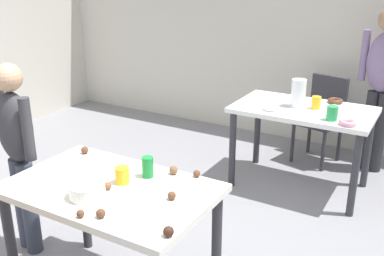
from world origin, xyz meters
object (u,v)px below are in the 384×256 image
object	(u,v)px
dining_table_far	(303,120)
person_adult_far	(382,76)
dining_table_near	(111,203)
pitcher_far	(298,93)
mixing_bowl	(87,190)
soda_can	(148,167)
chair_far_table	(322,114)
person_girl_near	(18,146)

from	to	relation	value
dining_table_far	person_adult_far	world-z (taller)	person_adult_far
dining_table_near	pitcher_far	xyz separation A→B (m)	(0.44, 1.98, 0.23)
mixing_bowl	soda_can	size ratio (longest dim) A/B	1.56
pitcher_far	dining_table_far	bearing A→B (deg)	-4.47
soda_can	pitcher_far	size ratio (longest dim) A/B	0.50
chair_far_table	person_girl_near	size ratio (longest dim) A/B	0.65
person_girl_near	soda_can	bearing A→B (deg)	6.58
chair_far_table	soda_can	world-z (taller)	soda_can
mixing_bowl	soda_can	distance (m)	0.38
person_girl_near	person_adult_far	distance (m)	3.20
soda_can	pitcher_far	world-z (taller)	pitcher_far
person_adult_far	mixing_bowl	xyz separation A→B (m)	(-1.03, -2.84, -0.15)
pitcher_far	chair_far_table	bearing A→B (deg)	85.14
mixing_bowl	soda_can	xyz separation A→B (m)	(0.14, 0.36, 0.02)
chair_far_table	pitcher_far	bearing A→B (deg)	-94.86
mixing_bowl	pitcher_far	bearing A→B (deg)	77.79
pitcher_far	person_adult_far	bearing A→B (deg)	51.35
person_adult_far	pitcher_far	bearing A→B (deg)	-128.65
dining_table_near	dining_table_far	xyz separation A→B (m)	(0.50, 1.98, -0.00)
person_girl_near	soda_can	world-z (taller)	person_girl_near
soda_can	person_girl_near	bearing A→B (deg)	-173.42
chair_far_table	mixing_bowl	size ratio (longest dim) A/B	4.57
chair_far_table	soda_can	xyz separation A→B (m)	(-0.39, -2.48, 0.31)
soda_can	chair_far_table	bearing A→B (deg)	81.17
soda_can	dining_table_far	bearing A→B (deg)	77.78
chair_far_table	pitcher_far	size ratio (longest dim) A/B	3.59
dining_table_far	soda_can	world-z (taller)	soda_can
chair_far_table	soda_can	distance (m)	2.53
person_girl_near	mixing_bowl	bearing A→B (deg)	-16.39
person_adult_far	mixing_bowl	bearing A→B (deg)	-109.89
dining_table_near	chair_far_table	xyz separation A→B (m)	(0.50, 2.69, -0.15)
person_girl_near	pitcher_far	distance (m)	2.29
dining_table_near	soda_can	size ratio (longest dim) A/B	9.43
dining_table_far	mixing_bowl	size ratio (longest dim) A/B	6.17
dining_table_far	person_girl_near	bearing A→B (deg)	-125.66
person_adult_far	mixing_bowl	distance (m)	3.03
chair_far_table	mixing_bowl	xyz separation A→B (m)	(-0.52, -2.84, 0.29)
mixing_bowl	pitcher_far	xyz separation A→B (m)	(0.46, 2.13, 0.08)
person_adult_far	mixing_bowl	world-z (taller)	person_adult_far
person_girl_near	mixing_bowl	distance (m)	0.87
chair_far_table	person_girl_near	world-z (taller)	person_girl_near
person_girl_near	pitcher_far	size ratio (longest dim) A/B	5.51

